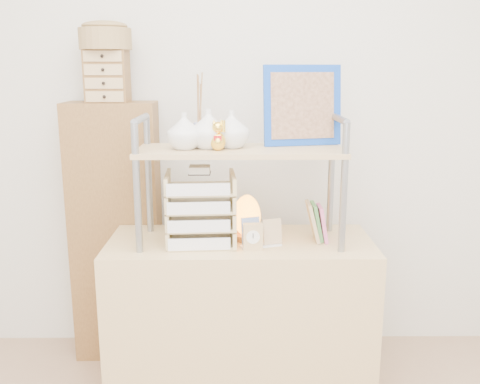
# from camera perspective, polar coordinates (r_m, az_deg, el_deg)

# --- Properties ---
(desk) EXTENTS (1.20, 0.50, 0.75)m
(desk) POSITION_cam_1_polar(r_m,az_deg,el_deg) (2.58, 0.03, -13.14)
(desk) COLOR tan
(desk) RESTS_ON ground
(cabinet) EXTENTS (0.46, 0.25, 1.35)m
(cabinet) POSITION_cam_1_polar(r_m,az_deg,el_deg) (2.88, -13.00, -4.20)
(cabinet) COLOR brown
(cabinet) RESTS_ON ground
(hutch) EXTENTS (0.91, 0.34, 0.78)m
(hutch) POSITION_cam_1_polar(r_m,az_deg,el_deg) (2.34, -0.63, 5.55)
(hutch) COLOR gray
(hutch) RESTS_ON desk
(letter_tray) EXTENTS (0.30, 0.29, 0.35)m
(letter_tray) POSITION_cam_1_polar(r_m,az_deg,el_deg) (2.37, -4.24, -2.23)
(letter_tray) COLOR tan
(letter_tray) RESTS_ON desk
(salt_lamp) EXTENTS (0.14, 0.13, 0.21)m
(salt_lamp) POSITION_cam_1_polar(r_m,az_deg,el_deg) (2.42, 0.72, -2.68)
(salt_lamp) COLOR brown
(salt_lamp) RESTS_ON desk
(desk_clock) EXTENTS (0.08, 0.04, 0.12)m
(desk_clock) POSITION_cam_1_polar(r_m,az_deg,el_deg) (2.30, 1.39, -4.81)
(desk_clock) COLOR tan
(desk_clock) RESTS_ON desk
(postcard_stand) EXTENTS (0.19, 0.10, 0.13)m
(postcard_stand) POSITION_cam_1_polar(r_m,az_deg,el_deg) (2.35, 2.26, -4.93)
(postcard_stand) COLOR white
(postcard_stand) RESTS_ON desk
(drawer_chest) EXTENTS (0.20, 0.16, 0.25)m
(drawer_chest) POSITION_cam_1_polar(r_m,az_deg,el_deg) (2.73, -13.98, 11.89)
(drawer_chest) COLOR brown
(drawer_chest) RESTS_ON cabinet
(woven_basket) EXTENTS (0.25, 0.25, 0.10)m
(woven_basket) POSITION_cam_1_polar(r_m,az_deg,el_deg) (2.74, -14.18, 15.55)
(woven_basket) COLOR olive
(woven_basket) RESTS_ON drawer_chest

